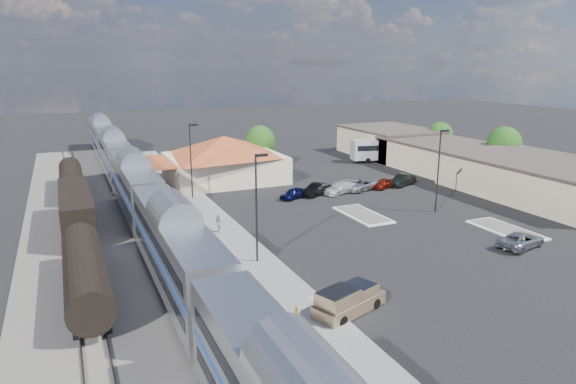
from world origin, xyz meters
name	(u,v)px	position (x,y,z in m)	size (l,w,h in m)	color
ground	(339,225)	(0.00, 0.00, 0.00)	(280.00, 280.00, 0.00)	black
railbed	(111,228)	(-21.00, 8.00, 0.06)	(16.00, 100.00, 0.12)	#4C4944
platform	(206,223)	(-12.00, 6.00, 0.09)	(5.50, 92.00, 0.18)	gray
passenger_train	(135,188)	(-18.00, 12.39, 2.87)	(3.00, 104.00, 5.55)	silver
freight_cars	(76,212)	(-24.00, 8.60, 1.93)	(2.80, 46.00, 4.00)	black
station_depot	(224,158)	(-4.56, 24.00, 3.13)	(18.35, 12.24, 6.20)	tan
buildings_east	(460,159)	(28.00, 14.28, 2.27)	(14.40, 51.40, 4.80)	#C6B28C
traffic_island_south	(363,215)	(4.00, 2.00, 0.10)	(3.30, 7.50, 0.21)	silver
traffic_island_north	(506,230)	(14.00, -8.00, 0.10)	(3.30, 7.50, 0.21)	silver
lamp_plat_s	(257,200)	(-10.90, -6.00, 5.34)	(1.08, 0.25, 9.00)	black
lamp_plat_n	(191,155)	(-10.90, 16.00, 5.34)	(1.08, 0.25, 9.00)	black
lamp_lot	(439,164)	(12.10, 0.00, 5.34)	(1.08, 0.25, 9.00)	black
tree_east_b	(504,145)	(34.00, 12.00, 4.22)	(4.94, 4.94, 6.96)	#382314
tree_east_c	(440,136)	(34.00, 26.00, 3.76)	(4.41, 4.41, 6.21)	#382314
tree_depot	(260,142)	(3.00, 30.00, 4.02)	(4.71, 4.71, 6.63)	#382314
pickup_truck	(349,300)	(-8.50, -16.41, 0.87)	(5.67, 3.67, 1.84)	tan
suv	(521,240)	(11.49, -11.98, 0.69)	(2.29, 4.97, 1.38)	#989AA0
coach_bus	(386,149)	(24.00, 27.13, 2.12)	(11.75, 4.99, 3.68)	silver
person_a	(298,318)	(-12.67, -17.40, 0.99)	(0.59, 0.39, 1.62)	#C8D141
person_b	(218,223)	(-11.80, 2.31, 1.06)	(0.86, 0.67, 1.76)	white
parked_car_a	(293,193)	(0.12, 11.36, 0.65)	(1.54, 3.83, 1.30)	#0C123F
parked_car_b	(316,189)	(3.32, 11.66, 0.74)	(1.57, 4.50, 1.48)	black
parked_car_c	(340,188)	(6.52, 11.36, 0.72)	(2.01, 4.95, 1.44)	white
parked_car_d	(361,185)	(9.72, 11.66, 0.69)	(2.30, 4.99, 1.39)	#93979B
parked_car_e	(383,184)	(12.92, 11.36, 0.64)	(1.52, 3.77, 1.28)	maroon
parked_car_f	(402,180)	(16.12, 11.66, 0.75)	(1.58, 4.54, 1.50)	black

